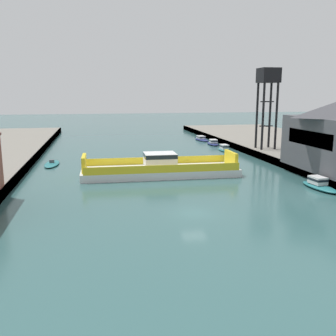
{
  "coord_description": "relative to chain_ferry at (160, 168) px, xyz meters",
  "views": [
    {
      "loc": [
        -9.75,
        -35.78,
        12.05
      ],
      "look_at": [
        0.0,
        13.98,
        2.0
      ],
      "focal_mm": 40.21,
      "sensor_mm": 36.0,
      "label": 1
    }
  ],
  "objects": [
    {
      "name": "chain_ferry",
      "position": [
        0.0,
        0.0,
        0.0
      ],
      "size": [
        23.34,
        7.63,
        3.38
      ],
      "color": "silver",
      "rests_on": "ground"
    },
    {
      "name": "ground_plane",
      "position": [
        0.31,
        -18.64,
        -1.04
      ],
      "size": [
        400.0,
        400.0,
        0.0
      ],
      "primitive_type": "plane",
      "color": "#335B5B"
    },
    {
      "name": "moored_boat_mid_left",
      "position": [
        18.37,
        31.31,
        -0.54
      ],
      "size": [
        2.78,
        6.65,
        1.35
      ],
      "color": "navy",
      "rests_on": "ground"
    },
    {
      "name": "moored_boat_near_left",
      "position": [
        18.67,
        -12.06,
        -0.46
      ],
      "size": [
        2.62,
        6.56,
        1.55
      ],
      "color": "#237075",
      "rests_on": "ground"
    },
    {
      "name": "crane_tower",
      "position": [
        23.81,
        14.71,
        12.74
      ],
      "size": [
        3.62,
        3.62,
        15.58
      ],
      "color": "black",
      "rests_on": "quay_right"
    },
    {
      "name": "moored_boat_mid_right",
      "position": [
        17.77,
        21.34,
        -0.51
      ],
      "size": [
        2.09,
        6.46,
        1.38
      ],
      "color": "#237075",
      "rests_on": "ground"
    },
    {
      "name": "moored_boat_near_right",
      "position": [
        18.08,
        40.36,
        -0.61
      ],
      "size": [
        2.98,
        7.67,
        1.15
      ],
      "color": "navy",
      "rests_on": "ground"
    },
    {
      "name": "moored_boat_far_left",
      "position": [
        -16.83,
        11.75,
        -0.83
      ],
      "size": [
        2.67,
        7.32,
        0.89
      ],
      "color": "#237075",
      "rests_on": "ground"
    }
  ]
}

